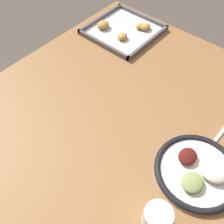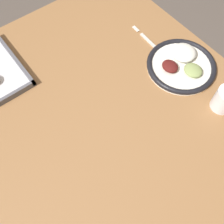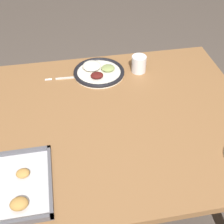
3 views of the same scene
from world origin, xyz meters
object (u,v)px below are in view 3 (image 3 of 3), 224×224
at_px(fork, 66,78).
at_px(drinking_cup, 139,64).
at_px(baking_tray, 7,186).
at_px(dinner_plate, 98,72).

relative_size(fork, drinking_cup, 2.16).
relative_size(fork, baking_tray, 0.61).
xyz_separation_m(dinner_plate, baking_tray, (0.41, 0.63, -0.00)).
bearing_deg(fork, baking_tray, 70.59).
relative_size(baking_tray, drinking_cup, 3.54).
bearing_deg(fork, drinking_cup, -178.05).
xyz_separation_m(fork, baking_tray, (0.25, 0.62, 0.01)).
height_order(dinner_plate, baking_tray, dinner_plate).
xyz_separation_m(dinner_plate, fork, (0.17, 0.01, -0.01)).
bearing_deg(dinner_plate, baking_tray, 56.70).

